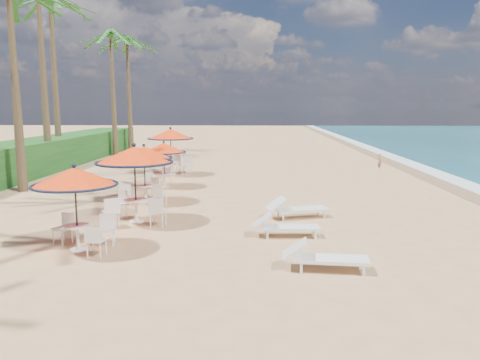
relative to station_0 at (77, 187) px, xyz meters
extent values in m
plane|color=tan|center=(5.31, -0.41, -1.66)|extent=(160.00, 160.00, 0.00)
cube|color=white|center=(14.61, 9.59, -1.66)|extent=(1.20, 140.00, 0.04)
cube|color=olive|center=(13.71, 9.59, -1.66)|extent=(1.40, 140.00, 0.02)
cylinder|color=black|center=(-0.04, -0.03, -0.57)|extent=(0.05, 0.05, 2.18)
cone|color=#FE4116|center=(-0.04, -0.03, 0.28)|extent=(2.18, 2.18, 0.47)
torus|color=black|center=(-0.04, -0.03, 0.06)|extent=(2.18, 2.18, 0.07)
sphere|color=black|center=(-0.04, -0.03, 0.55)|extent=(0.11, 0.11, 0.11)
cylinder|color=white|center=(-0.04, -0.03, -1.02)|extent=(0.66, 0.66, 0.04)
cylinder|color=white|center=(-0.04, -0.03, -1.33)|extent=(0.08, 0.08, 0.66)
cylinder|color=black|center=(0.72, 2.98, -0.43)|extent=(0.05, 0.05, 2.46)
cone|color=#FE4116|center=(0.72, 2.98, 0.53)|extent=(2.46, 2.46, 0.54)
torus|color=black|center=(0.72, 2.98, 0.29)|extent=(2.46, 2.46, 0.07)
sphere|color=black|center=(0.72, 2.98, 0.84)|extent=(0.13, 0.13, 0.13)
cylinder|color=white|center=(0.72, 2.98, -0.94)|extent=(0.75, 0.75, 0.04)
cylinder|color=white|center=(0.72, 2.98, -1.29)|extent=(0.09, 0.09, 0.75)
cylinder|color=black|center=(0.25, 6.17, -0.56)|extent=(0.05, 0.05, 2.20)
cone|color=#FE4116|center=(0.25, 6.17, 0.30)|extent=(2.20, 2.20, 0.48)
torus|color=black|center=(0.25, 6.17, 0.08)|extent=(2.20, 2.20, 0.07)
sphere|color=black|center=(0.25, 6.17, 0.57)|extent=(0.11, 0.11, 0.11)
cylinder|color=white|center=(0.25, 6.17, -1.01)|extent=(0.67, 0.67, 0.04)
cylinder|color=white|center=(0.25, 6.17, -1.33)|extent=(0.08, 0.08, 0.67)
cylinder|color=black|center=(0.30, 9.69, -0.64)|extent=(0.04, 0.04, 2.05)
cone|color=#FE4116|center=(0.30, 9.69, 0.17)|extent=(2.05, 2.05, 0.45)
torus|color=black|center=(0.30, 9.69, -0.04)|extent=(2.05, 2.05, 0.06)
sphere|color=black|center=(0.30, 9.69, 0.43)|extent=(0.11, 0.11, 0.11)
cylinder|color=white|center=(0.30, 9.69, -1.06)|extent=(0.62, 0.62, 0.04)
cylinder|color=white|center=(0.30, 9.69, -1.35)|extent=(0.07, 0.07, 0.62)
cylinder|color=black|center=(-0.12, 13.68, -0.41)|extent=(0.05, 0.05, 2.50)
cone|color=#FE4116|center=(-0.12, 13.68, 0.57)|extent=(2.50, 2.50, 0.54)
torus|color=black|center=(-0.12, 13.68, 0.32)|extent=(2.51, 2.51, 0.08)
sphere|color=black|center=(-0.12, 13.68, 0.88)|extent=(0.13, 0.13, 0.13)
cylinder|color=white|center=(-0.12, 13.68, -0.92)|extent=(0.76, 0.76, 0.04)
cylinder|color=white|center=(-0.12, 13.68, -1.28)|extent=(0.09, 0.09, 0.76)
cube|color=white|center=(6.34, -1.34, -1.39)|extent=(1.71, 0.73, 0.07)
cube|color=white|center=(5.50, -1.28, -1.17)|extent=(0.60, 0.65, 0.41)
cube|color=white|center=(6.34, -1.34, -1.55)|extent=(0.06, 0.06, 0.24)
cube|color=white|center=(5.60, 1.46, -1.39)|extent=(1.67, 0.67, 0.07)
cube|color=white|center=(4.77, 1.42, -1.18)|extent=(0.57, 0.62, 0.41)
cube|color=white|center=(5.60, 1.46, -1.55)|extent=(0.06, 0.06, 0.23)
cube|color=white|center=(6.11, 3.80, -1.37)|extent=(1.88, 1.13, 0.07)
cube|color=white|center=(5.26, 3.55, -1.14)|extent=(0.75, 0.79, 0.44)
cube|color=white|center=(6.11, 3.80, -1.54)|extent=(0.06, 0.06, 0.25)
cone|color=brown|center=(-5.75, 8.34, 2.57)|extent=(0.44, 0.44, 8.48)
cone|color=brown|center=(-7.02, 13.83, 3.21)|extent=(0.44, 0.44, 9.74)
cone|color=brown|center=(-8.26, 18.11, 3.42)|extent=(0.44, 0.44, 10.17)
sphere|color=#164E17|center=(-8.26, 18.11, 8.51)|extent=(0.56, 0.56, 0.56)
cone|color=brown|center=(-6.19, 23.39, 2.76)|extent=(0.44, 0.44, 8.85)
sphere|color=#164E17|center=(-6.19, 23.39, 7.19)|extent=(0.56, 0.56, 0.56)
cone|color=brown|center=(-6.06, 27.29, 2.86)|extent=(0.44, 0.44, 9.04)
sphere|color=#164E17|center=(-6.06, 27.29, 7.38)|extent=(0.56, 0.56, 0.56)
imported|color=#986B4D|center=(11.98, 16.65, -1.19)|extent=(0.30, 0.39, 0.94)
camera|label=1|loc=(4.65, -11.64, 2.05)|focal=35.00mm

